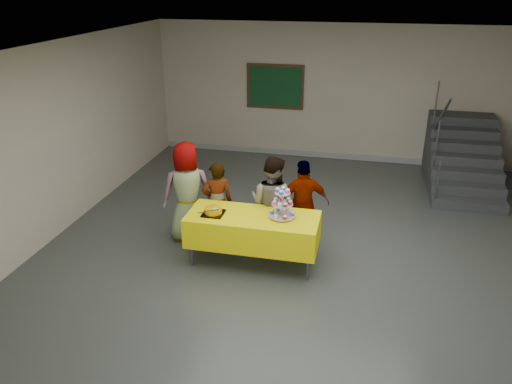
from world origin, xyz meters
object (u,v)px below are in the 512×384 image
at_px(bake_table, 253,229).
at_px(schoolchild_c, 272,203).
at_px(schoolchild_b, 217,202).
at_px(staircase, 461,159).
at_px(cupcake_stand, 282,205).
at_px(noticeboard, 275,87).
at_px(bear_cake, 213,210).
at_px(schoolchild_a, 187,192).
at_px(schoolchild_d, 303,204).

distance_m(bake_table, schoolchild_c, 0.61).
relative_size(schoolchild_b, staircase, 0.55).
xyz_separation_m(cupcake_stand, noticeboard, (-1.03, 4.82, 0.65)).
relative_size(bear_cake, schoolchild_a, 0.22).
relative_size(schoolchild_a, noticeboard, 1.23).
bearing_deg(bear_cake, noticeboard, 90.69).
distance_m(bear_cake, schoolchild_c, 0.97).
distance_m(schoolchild_c, schoolchild_d, 0.49).
bearing_deg(schoolchild_d, cupcake_stand, 53.01).
distance_m(schoolchild_a, staircase, 5.76).
distance_m(cupcake_stand, bear_cake, 0.99).
bearing_deg(schoolchild_d, staircase, -148.98).
xyz_separation_m(schoolchild_a, schoolchild_c, (1.34, 0.03, -0.06)).
relative_size(cupcake_stand, staircase, 0.19).
distance_m(bake_table, schoolchild_a, 1.31).
height_order(bake_table, schoolchild_d, schoolchild_d).
height_order(bear_cake, staircase, staircase).
distance_m(cupcake_stand, schoolchild_d, 0.74).
distance_m(schoolchild_b, schoolchild_c, 0.87).
height_order(schoolchild_b, noticeboard, noticeboard).
xyz_separation_m(bear_cake, schoolchild_d, (1.19, 0.78, -0.13)).
xyz_separation_m(schoolchild_b, schoolchild_d, (1.32, 0.17, 0.04)).
bearing_deg(staircase, cupcake_stand, -126.82).
bearing_deg(schoolchild_a, cupcake_stand, 139.14).
relative_size(schoolchild_c, schoolchild_d, 1.06).
bearing_deg(noticeboard, schoolchild_a, -97.24).
distance_m(schoolchild_c, noticeboard, 4.47).
relative_size(schoolchild_b, noticeboard, 1.02).
height_order(bake_table, schoolchild_b, schoolchild_b).
relative_size(cupcake_stand, schoolchild_b, 0.34).
distance_m(cupcake_stand, schoolchild_a, 1.66).
distance_m(bake_table, cupcake_stand, 0.57).
xyz_separation_m(cupcake_stand, schoolchild_d, (0.21, 0.66, -0.25)).
height_order(cupcake_stand, staircase, staircase).
relative_size(cupcake_stand, noticeboard, 0.34).
bearing_deg(noticeboard, schoolchild_b, -90.99).
height_order(bake_table, staircase, staircase).
xyz_separation_m(bake_table, schoolchild_a, (-1.17, 0.53, 0.24)).
bearing_deg(staircase, bake_table, -130.09).
xyz_separation_m(bake_table, noticeboard, (-0.62, 4.87, 1.04)).
distance_m(schoolchild_a, schoolchild_c, 1.34).
bearing_deg(cupcake_stand, schoolchild_a, 163.11).
bearing_deg(schoolchild_c, schoolchild_a, 17.75).
height_order(bear_cake, noticeboard, noticeboard).
relative_size(schoolchild_a, staircase, 0.67).
xyz_separation_m(bear_cake, schoolchild_b, (-0.13, 0.62, -0.17)).
distance_m(bear_cake, schoolchild_b, 0.65).
bearing_deg(cupcake_stand, noticeboard, 102.09).
bearing_deg(schoolchild_b, staircase, -162.85).
bearing_deg(bake_table, schoolchild_b, 141.98).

